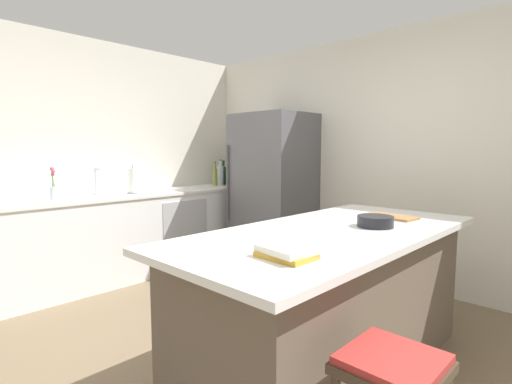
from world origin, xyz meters
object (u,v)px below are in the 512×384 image
at_px(cutting_board, 391,217).
at_px(paper_towel_roll, 133,181).
at_px(olive_oil_bottle, 215,176).
at_px(whiskey_bottle, 236,176).
at_px(soda_bottle, 221,175).
at_px(cookbook_stack, 286,252).
at_px(bar_stool, 392,384).
at_px(flower_vase, 54,189).
at_px(sink_faucet, 96,181).
at_px(kitchen_island, 330,299).
at_px(mixing_bowl, 375,221).
at_px(refrigerator, 273,191).
at_px(wine_bottle, 224,175).

bearing_deg(cutting_board, paper_towel_roll, -168.13).
height_order(olive_oil_bottle, cutting_board, olive_oil_bottle).
xyz_separation_m(whiskey_bottle, olive_oil_bottle, (-0.09, -0.30, 0.00)).
bearing_deg(soda_bottle, paper_towel_roll, -87.62).
bearing_deg(cookbook_stack, olive_oil_bottle, 145.27).
height_order(bar_stool, flower_vase, flower_vase).
bearing_deg(soda_bottle, sink_faucet, -90.57).
relative_size(paper_towel_roll, whiskey_bottle, 1.02).
distance_m(soda_bottle, cookbook_stack, 3.57).
xyz_separation_m(kitchen_island, paper_towel_roll, (-2.63, 0.10, 0.60)).
height_order(sink_faucet, mixing_bowl, sink_faucet).
bearing_deg(refrigerator, kitchen_island, -39.32).
bearing_deg(paper_towel_roll, bar_stool, -12.97).
bearing_deg(mixing_bowl, soda_bottle, 158.09).
distance_m(soda_bottle, olive_oil_bottle, 0.12).
relative_size(bar_stool, flower_vase, 1.98).
distance_m(sink_faucet, wine_bottle, 1.79).
xyz_separation_m(paper_towel_roll, wine_bottle, (-0.10, 1.41, 0.00)).
bearing_deg(refrigerator, paper_towel_roll, -123.40).
bearing_deg(kitchen_island, soda_bottle, 152.21).
relative_size(refrigerator, paper_towel_roll, 5.82).
relative_size(sink_faucet, whiskey_bottle, 0.99).
relative_size(whiskey_bottle, olive_oil_bottle, 0.93).
distance_m(kitchen_island, soda_bottle, 3.09).
height_order(refrigerator, olive_oil_bottle, refrigerator).
height_order(paper_towel_roll, cutting_board, paper_towel_roll).
bearing_deg(cutting_board, refrigerator, 157.18).
bearing_deg(paper_towel_roll, cookbook_stack, -15.44).
relative_size(sink_faucet, soda_bottle, 0.86).
xyz_separation_m(sink_faucet, mixing_bowl, (2.85, 0.56, -0.14)).
distance_m(wine_bottle, soda_bottle, 0.10).
bearing_deg(paper_towel_roll, whiskey_bottle, 87.86).
xyz_separation_m(whiskey_bottle, mixing_bowl, (2.72, -1.33, -0.11)).
relative_size(refrigerator, whiskey_bottle, 5.97).
bearing_deg(sink_faucet, soda_bottle, 89.43).
distance_m(wine_bottle, mixing_bowl, 3.13).
height_order(paper_towel_roll, wine_bottle, wine_bottle).
bearing_deg(wine_bottle, olive_oil_bottle, -71.97).
distance_m(paper_towel_roll, wine_bottle, 1.41).
bearing_deg(mixing_bowl, refrigerator, 148.62).
height_order(sink_faucet, soda_bottle, soda_bottle).
relative_size(kitchen_island, bar_stool, 3.56).
relative_size(kitchen_island, flower_vase, 7.04).
distance_m(whiskey_bottle, cookbook_stack, 3.59).
bearing_deg(refrigerator, sink_faucet, -119.05).
xyz_separation_m(refrigerator, sink_faucet, (-0.95, -1.71, 0.17)).
relative_size(whiskey_bottle, wine_bottle, 0.91).
distance_m(flower_vase, wine_bottle, 2.23).
bearing_deg(flower_vase, kitchen_island, 15.27).
relative_size(kitchen_island, mixing_bowl, 9.76).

